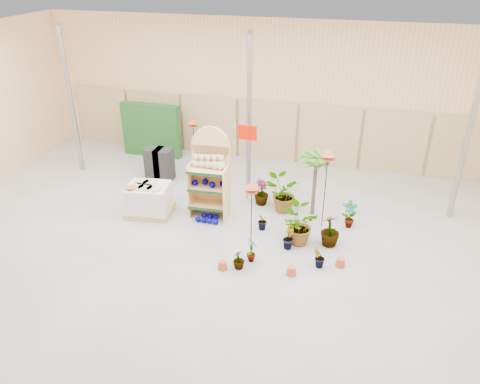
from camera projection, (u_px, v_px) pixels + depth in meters
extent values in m
cube|color=gray|center=(210.00, 260.00, 10.73)|extent=(15.00, 12.00, 0.10)
cube|color=white|center=(203.00, 56.00, 8.60)|extent=(15.00, 12.00, 0.10)
cube|color=tan|center=(269.00, 92.00, 14.83)|extent=(15.00, 0.10, 4.50)
cylinder|color=gray|center=(71.00, 101.00, 13.95)|extent=(0.14, 0.14, 4.50)
cylinder|color=gray|center=(468.00, 136.00, 11.35)|extent=(0.14, 0.14, 4.50)
cylinder|color=gray|center=(249.00, 117.00, 12.65)|extent=(0.14, 0.14, 4.50)
cube|color=#9E8758|center=(103.00, 115.00, 16.72)|extent=(1.90, 0.06, 2.00)
cube|color=#9E8758|center=(155.00, 120.00, 16.24)|extent=(1.90, 0.06, 2.00)
cube|color=#9E8758|center=(209.00, 125.00, 15.77)|extent=(1.90, 0.06, 2.00)
cube|color=#9E8758|center=(267.00, 131.00, 15.30)|extent=(1.90, 0.06, 2.00)
cube|color=#9E8758|center=(329.00, 136.00, 14.83)|extent=(1.90, 0.06, 2.00)
cube|color=#9E8758|center=(394.00, 143.00, 14.35)|extent=(1.90, 0.06, 2.00)
cube|color=#9E8758|center=(464.00, 149.00, 13.88)|extent=(1.90, 0.06, 2.00)
cube|color=tan|center=(212.00, 179.00, 12.23)|extent=(1.00, 0.15, 1.89)
cylinder|color=tan|center=(211.00, 145.00, 11.79)|extent=(1.00, 0.15, 1.00)
cube|color=tan|center=(209.00, 204.00, 12.27)|extent=(0.99, 0.61, 0.04)
cube|color=#0F3819|center=(205.00, 210.00, 12.03)|extent=(0.96, 0.09, 0.07)
cube|color=tan|center=(208.00, 187.00, 12.03)|extent=(0.99, 0.61, 0.04)
cube|color=#0F3819|center=(205.00, 192.00, 11.80)|extent=(0.96, 0.09, 0.07)
cube|color=tan|center=(208.00, 170.00, 11.80)|extent=(0.99, 0.61, 0.04)
cube|color=#0F3819|center=(204.00, 174.00, 11.56)|extent=(0.96, 0.09, 0.07)
cube|color=tan|center=(191.00, 189.00, 12.20)|extent=(0.08, 0.56, 1.44)
cube|color=tan|center=(226.00, 194.00, 11.97)|extent=(0.08, 0.56, 1.44)
sphere|color=#D2BA89|center=(196.00, 163.00, 11.88)|extent=(0.20, 0.20, 0.20)
sphere|color=#D2BA89|center=(196.00, 157.00, 11.80)|extent=(0.16, 0.16, 0.16)
sphere|color=#D2BA89|center=(202.00, 164.00, 11.84)|extent=(0.21, 0.21, 0.21)
sphere|color=#D2BA89|center=(202.00, 157.00, 11.76)|extent=(0.16, 0.16, 0.16)
sphere|color=#D2BA89|center=(208.00, 164.00, 11.80)|extent=(0.22, 0.22, 0.22)
sphere|color=#D2BA89|center=(208.00, 158.00, 11.72)|extent=(0.16, 0.16, 0.16)
sphere|color=#D2BA89|center=(215.00, 165.00, 11.76)|extent=(0.23, 0.23, 0.23)
sphere|color=#D2BA89|center=(215.00, 158.00, 11.67)|extent=(0.16, 0.16, 0.16)
sphere|color=#D2BA89|center=(221.00, 165.00, 11.71)|extent=(0.24, 0.24, 0.24)
sphere|color=#D2BA89|center=(221.00, 158.00, 11.63)|extent=(0.16, 0.16, 0.16)
sphere|color=#010075|center=(195.00, 183.00, 12.05)|extent=(0.17, 0.17, 0.17)
sphere|color=#010075|center=(205.00, 182.00, 12.11)|extent=(0.17, 0.17, 0.17)
sphere|color=#010075|center=(212.00, 185.00, 11.94)|extent=(0.17, 0.17, 0.17)
sphere|color=#010075|center=(223.00, 184.00, 12.00)|extent=(0.17, 0.17, 0.17)
sphere|color=#010075|center=(198.00, 219.00, 12.09)|extent=(0.15, 0.15, 0.15)
sphere|color=#010075|center=(204.00, 215.00, 12.28)|extent=(0.15, 0.15, 0.15)
sphere|color=#010075|center=(204.00, 220.00, 12.06)|extent=(0.15, 0.15, 0.15)
sphere|color=#010075|center=(210.00, 216.00, 12.24)|extent=(0.15, 0.15, 0.15)
sphere|color=#010075|center=(210.00, 221.00, 12.02)|extent=(0.15, 0.15, 0.15)
sphere|color=#010075|center=(216.00, 217.00, 12.21)|extent=(0.15, 0.15, 0.15)
sphere|color=#010075|center=(216.00, 222.00, 11.98)|extent=(0.15, 0.15, 0.15)
cube|color=#9E8758|center=(150.00, 211.00, 12.51)|extent=(1.27, 1.10, 0.14)
cube|color=silver|center=(149.00, 197.00, 12.32)|extent=(1.16, 1.00, 0.67)
cylinder|color=tan|center=(137.00, 186.00, 12.08)|extent=(0.38, 0.38, 0.04)
cylinder|color=tan|center=(145.00, 188.00, 12.03)|extent=(0.38, 0.38, 0.04)
cylinder|color=tan|center=(154.00, 189.00, 11.97)|extent=(0.38, 0.38, 0.04)
cylinder|color=tan|center=(142.00, 182.00, 12.33)|extent=(0.38, 0.38, 0.04)
cylinder|color=tan|center=(150.00, 183.00, 12.27)|extent=(0.38, 0.38, 0.04)
cube|color=black|center=(165.00, 172.00, 14.23)|extent=(0.50, 0.50, 0.50)
cube|color=black|center=(164.00, 157.00, 14.00)|extent=(0.50, 0.50, 0.50)
cube|color=black|center=(156.00, 171.00, 14.30)|extent=(0.50, 0.50, 0.50)
cube|color=black|center=(154.00, 156.00, 14.07)|extent=(0.50, 0.50, 0.50)
cube|color=#19481A|center=(152.00, 130.00, 15.63)|extent=(2.00, 0.30, 1.80)
cylinder|color=gray|center=(248.00, 163.00, 12.73)|extent=(0.05, 0.05, 2.20)
cube|color=#B71200|center=(247.00, 133.00, 12.28)|extent=(0.50, 0.03, 0.40)
cylinder|color=black|center=(251.00, 218.00, 10.95)|extent=(0.02, 0.02, 1.40)
cylinder|color=#AA4629|center=(252.00, 192.00, 10.62)|extent=(0.30, 0.30, 0.02)
cone|color=#AA4629|center=(252.00, 185.00, 10.54)|extent=(0.34, 0.34, 0.14)
cylinder|color=black|center=(325.00, 194.00, 11.50)|extent=(0.02, 0.02, 1.87)
cylinder|color=#AA4629|center=(328.00, 159.00, 11.07)|extent=(0.30, 0.30, 0.02)
cone|color=#AA4629|center=(328.00, 153.00, 10.99)|extent=(0.34, 0.34, 0.14)
cylinder|color=black|center=(194.00, 148.00, 14.66)|extent=(0.02, 0.02, 1.46)
cylinder|color=#AA4629|center=(193.00, 126.00, 14.32)|extent=(0.30, 0.30, 0.02)
cone|color=#AA4629|center=(193.00, 121.00, 14.24)|extent=(0.34, 0.34, 0.14)
cylinder|color=brown|center=(314.00, 189.00, 12.15)|extent=(0.10, 0.10, 1.50)
imported|color=#35811F|center=(288.00, 237.00, 10.96)|extent=(0.28, 0.34, 0.57)
imported|color=#35811F|center=(298.00, 225.00, 11.06)|extent=(1.09, 1.02, 0.97)
imported|color=#35811F|center=(330.00, 230.00, 11.01)|extent=(0.64, 0.64, 0.82)
imported|color=#35811F|center=(349.00, 214.00, 11.74)|extent=(0.46, 0.37, 0.75)
imported|color=#35811F|center=(262.00, 221.00, 11.66)|extent=(0.26, 0.31, 0.52)
imported|color=#35811F|center=(282.00, 194.00, 12.41)|extent=(1.04, 0.95, 1.00)
imported|color=#35811F|center=(239.00, 259.00, 10.28)|extent=(0.33, 0.33, 0.46)
imported|color=#35811F|center=(251.00, 249.00, 10.46)|extent=(0.36, 0.41, 0.64)
imported|color=#35811F|center=(319.00, 258.00, 10.29)|extent=(0.36, 0.36, 0.52)
imported|color=#35811F|center=(261.00, 192.00, 12.82)|extent=(0.53, 0.53, 0.71)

